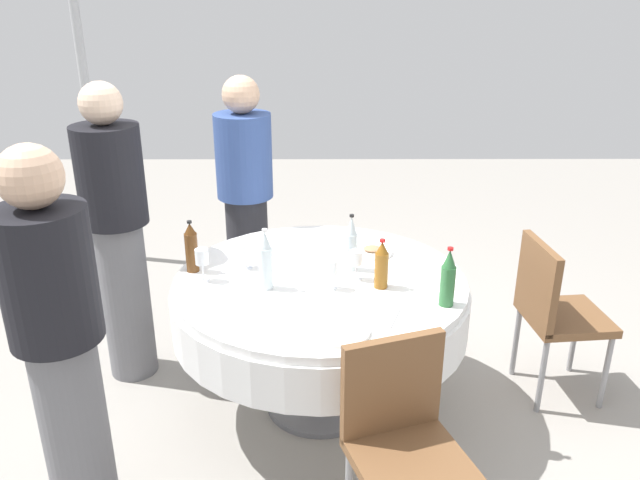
# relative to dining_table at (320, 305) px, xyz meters

# --- Properties ---
(ground_plane) EXTENTS (10.00, 10.00, 0.00)m
(ground_plane) POSITION_rel_dining_table_xyz_m (0.00, 0.00, -0.59)
(ground_plane) COLOR gray
(dining_table) EXTENTS (1.44, 1.44, 0.74)m
(dining_table) POSITION_rel_dining_table_xyz_m (0.00, 0.00, 0.00)
(dining_table) COLOR white
(dining_table) RESTS_ON ground_plane
(bottle_clear_right) EXTENTS (0.06, 0.06, 0.30)m
(bottle_clear_right) POSITION_rel_dining_table_xyz_m (0.25, 0.11, 0.28)
(bottle_clear_right) COLOR silver
(bottle_clear_right) RESTS_ON dining_table
(bottle_clear_mid) EXTENTS (0.06, 0.06, 0.29)m
(bottle_clear_mid) POSITION_rel_dining_table_xyz_m (-0.15, -0.10, 0.28)
(bottle_clear_mid) COLOR silver
(bottle_clear_mid) RESTS_ON dining_table
(bottle_amber_west) EXTENTS (0.06, 0.06, 0.24)m
(bottle_amber_west) POSITION_rel_dining_table_xyz_m (-0.28, 0.10, 0.26)
(bottle_amber_west) COLOR #8C5619
(bottle_amber_west) RESTS_ON dining_table
(bottle_green_north) EXTENTS (0.07, 0.07, 0.28)m
(bottle_green_north) POSITION_rel_dining_table_xyz_m (-0.56, 0.28, 0.27)
(bottle_green_north) COLOR #2D6B38
(bottle_green_north) RESTS_ON dining_table
(bottle_brown_east) EXTENTS (0.06, 0.06, 0.26)m
(bottle_brown_east) POSITION_rel_dining_table_xyz_m (0.63, -0.08, 0.27)
(bottle_brown_east) COLOR #593314
(bottle_brown_east) RESTS_ON dining_table
(wine_glass_north) EXTENTS (0.06, 0.06, 0.16)m
(wine_glass_north) POSITION_rel_dining_table_xyz_m (0.56, 0.03, 0.26)
(wine_glass_north) COLOR white
(wine_glass_north) RESTS_ON dining_table
(wine_glass_east) EXTENTS (0.07, 0.07, 0.14)m
(wine_glass_east) POSITION_rel_dining_table_xyz_m (0.37, -0.11, 0.25)
(wine_glass_east) COLOR white
(wine_glass_east) RESTS_ON dining_table
(wine_glass_near) EXTENTS (0.06, 0.06, 0.15)m
(wine_glass_near) POSITION_rel_dining_table_xyz_m (-0.17, 0.01, 0.25)
(wine_glass_near) COLOR white
(wine_glass_near) RESTS_ON dining_table
(wine_glass_front) EXTENTS (0.06, 0.06, 0.14)m
(wine_glass_front) POSITION_rel_dining_table_xyz_m (-0.05, 0.12, 0.25)
(wine_glass_front) COLOR white
(wine_glass_front) RESTS_ON dining_table
(plate_rear) EXTENTS (0.25, 0.25, 0.02)m
(plate_rear) POSITION_rel_dining_table_xyz_m (-0.08, 0.52, 0.15)
(plate_rear) COLOR white
(plate_rear) RESTS_ON dining_table
(plate_far) EXTENTS (0.21, 0.21, 0.04)m
(plate_far) POSITION_rel_dining_table_xyz_m (-0.28, -0.30, 0.16)
(plate_far) COLOR white
(plate_far) RESTS_ON dining_table
(fork_mid) EXTENTS (0.08, 0.18, 0.00)m
(fork_mid) POSITION_rel_dining_table_xyz_m (-0.31, 0.40, 0.15)
(fork_mid) COLOR silver
(fork_mid) RESTS_ON dining_table
(knife_west) EXTENTS (0.17, 0.10, 0.00)m
(knife_west) POSITION_rel_dining_table_xyz_m (0.20, -0.33, 0.15)
(knife_west) COLOR silver
(knife_west) RESTS_ON dining_table
(person_right) EXTENTS (0.34, 0.34, 1.63)m
(person_right) POSITION_rel_dining_table_xyz_m (1.06, -0.33, 0.26)
(person_right) COLOR slate
(person_right) RESTS_ON ground_plane
(person_mid) EXTENTS (0.34, 0.34, 1.57)m
(person_mid) POSITION_rel_dining_table_xyz_m (0.98, 0.70, 0.23)
(person_mid) COLOR slate
(person_mid) RESTS_ON ground_plane
(person_west) EXTENTS (0.34, 0.34, 1.58)m
(person_west) POSITION_rel_dining_table_xyz_m (0.45, -0.91, 0.23)
(person_west) COLOR #26262B
(person_west) RESTS_ON ground_plane
(chair_near) EXTENTS (0.44, 0.44, 0.87)m
(chair_near) POSITION_rel_dining_table_xyz_m (-1.20, -0.12, -0.07)
(chair_near) COLOR brown
(chair_near) RESTS_ON ground_plane
(chair_front) EXTENTS (0.51, 0.51, 0.87)m
(chair_front) POSITION_rel_dining_table_xyz_m (-0.30, 0.87, -0.07)
(chair_front) COLOR brown
(chair_front) RESTS_ON ground_plane
(tent_pole_secondary) EXTENTS (0.07, 0.07, 2.42)m
(tent_pole_secondary) POSITION_rel_dining_table_xyz_m (1.72, -1.97, 0.62)
(tent_pole_secondary) COLOR #B2B5B7
(tent_pole_secondary) RESTS_ON ground_plane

